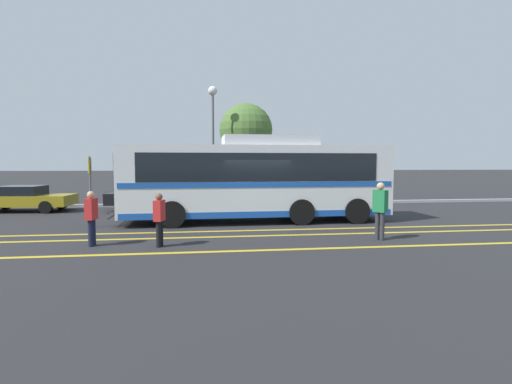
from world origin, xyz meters
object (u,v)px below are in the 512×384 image
(parked_car_0, at_px, (24,198))
(parked_car_1, at_px, (155,196))
(transit_bus, at_px, (256,178))
(street_lamp, at_px, (213,116))
(tree_0, at_px, (246,130))
(pedestrian_2, at_px, (91,215))
(bus_stop_sign, at_px, (90,183))
(pedestrian_0, at_px, (159,217))
(pedestrian_1, at_px, (380,207))

(parked_car_0, bearing_deg, parked_car_1, 92.77)
(transit_bus, bearing_deg, street_lamp, 10.19)
(tree_0, bearing_deg, transit_bus, -93.78)
(pedestrian_2, xyz_separation_m, bus_stop_sign, (-0.91, 3.37, 0.76))
(parked_car_0, xyz_separation_m, pedestrian_0, (7.49, -9.35, 0.20))
(transit_bus, distance_m, pedestrian_0, 5.75)
(pedestrian_1, distance_m, tree_0, 14.81)
(pedestrian_2, height_order, bus_stop_sign, bus_stop_sign)
(pedestrian_0, height_order, pedestrian_2, pedestrian_2)
(pedestrian_2, xyz_separation_m, street_lamp, (3.82, 12.09, 4.24))
(transit_bus, distance_m, pedestrian_1, 5.56)
(bus_stop_sign, bearing_deg, pedestrian_1, -111.52)
(pedestrian_0, bearing_deg, bus_stop_sign, 51.67)
(parked_car_0, bearing_deg, pedestrian_1, 60.56)
(pedestrian_0, bearing_deg, street_lamp, 5.66)
(transit_bus, xyz_separation_m, bus_stop_sign, (-6.26, -0.82, -0.11))
(pedestrian_2, bearing_deg, pedestrian_1, 98.41)
(pedestrian_2, distance_m, street_lamp, 13.37)
(parked_car_1, bearing_deg, transit_bus, -131.03)
(transit_bus, xyz_separation_m, tree_0, (0.64, 9.72, 2.72))
(bus_stop_sign, distance_m, street_lamp, 10.52)
(parked_car_0, height_order, bus_stop_sign, bus_stop_sign)
(transit_bus, relative_size, street_lamp, 1.59)
(pedestrian_0, distance_m, tree_0, 15.27)
(street_lamp, bearing_deg, tree_0, 39.96)
(pedestrian_1, bearing_deg, tree_0, -21.98)
(parked_car_0, relative_size, pedestrian_0, 3.00)
(pedestrian_1, bearing_deg, bus_stop_sign, 36.75)
(transit_bus, distance_m, bus_stop_sign, 6.31)
(tree_0, bearing_deg, pedestrian_0, -105.84)
(transit_bus, xyz_separation_m, pedestrian_1, (3.27, -4.44, -0.73))
(bus_stop_sign, height_order, street_lamp, street_lamp)
(street_lamp, bearing_deg, pedestrian_2, -107.54)
(parked_car_0, distance_m, parked_car_1, 6.32)
(pedestrian_2, distance_m, tree_0, 15.57)
(parked_car_1, distance_m, pedestrian_0, 9.32)
(parked_car_1, relative_size, pedestrian_1, 2.65)
(pedestrian_1, relative_size, bus_stop_sign, 0.68)
(parked_car_1, relative_size, pedestrian_0, 3.10)
(parked_car_0, height_order, street_lamp, street_lamp)
(parked_car_1, bearing_deg, bus_stop_sign, 167.84)
(pedestrian_1, relative_size, pedestrian_2, 1.13)
(pedestrian_0, bearing_deg, pedestrian_1, -74.80)
(parked_car_0, distance_m, street_lamp, 10.84)
(parked_car_1, height_order, pedestrian_2, pedestrian_2)
(pedestrian_1, distance_m, bus_stop_sign, 10.20)
(pedestrian_1, bearing_deg, street_lamp, -11.25)
(pedestrian_2, bearing_deg, parked_car_0, -138.31)
(bus_stop_sign, bearing_deg, transit_bus, -83.25)
(pedestrian_0, xyz_separation_m, street_lamp, (1.88, 12.45, 4.27))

